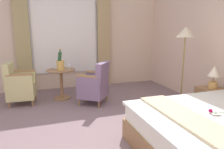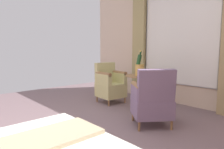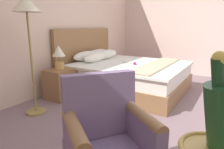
# 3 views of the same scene
# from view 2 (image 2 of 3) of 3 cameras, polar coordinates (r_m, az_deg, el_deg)

# --- Properties ---
(ground_plane) EXTENTS (7.47, 7.47, 0.00)m
(ground_plane) POSITION_cam_2_polar(r_m,az_deg,el_deg) (2.75, -16.65, -18.94)
(ground_plane) COLOR slate
(wall_window_side) EXTENTS (0.27, 5.48, 2.93)m
(wall_window_side) POSITION_cam_2_polar(r_m,az_deg,el_deg) (4.66, 19.07, 9.85)
(wall_window_side) COLOR beige
(wall_window_side) RESTS_ON ground
(side_table_round) EXTENTS (0.66, 0.66, 0.70)m
(side_table_round) POSITION_cam_2_polar(r_m,az_deg,el_deg) (4.02, 8.60, -3.90)
(side_table_round) COLOR olive
(side_table_round) RESTS_ON ground
(champagne_bucket) EXTENTS (0.18, 0.18, 0.49)m
(champagne_bucket) POSITION_cam_2_polar(r_m,az_deg,el_deg) (3.90, 7.82, 1.89)
(champagne_bucket) COLOR tan
(champagne_bucket) RESTS_ON side_table_round
(wine_glass_near_bucket) EXTENTS (0.08, 0.08, 0.14)m
(wine_glass_near_bucket) POSITION_cam_2_polar(r_m,az_deg,el_deg) (3.86, 11.06, 0.99)
(wine_glass_near_bucket) COLOR white
(wine_glass_near_bucket) RESTS_ON side_table_round
(wine_glass_near_edge) EXTENTS (0.08, 0.08, 0.15)m
(wine_glass_near_edge) POSITION_cam_2_polar(r_m,az_deg,el_deg) (4.16, 8.96, 1.58)
(wine_glass_near_edge) COLOR white
(wine_glass_near_edge) RESTS_ON side_table_round
(snack_plate) EXTENTS (0.18, 0.18, 0.04)m
(snack_plate) POSITION_cam_2_polar(r_m,az_deg,el_deg) (4.14, 9.82, 0.15)
(snack_plate) COLOR white
(snack_plate) RESTS_ON side_table_round
(armchair_by_window) EXTENTS (0.78, 0.78, 0.92)m
(armchair_by_window) POSITION_cam_2_polar(r_m,az_deg,el_deg) (3.19, 11.46, -7.08)
(armchair_by_window) COLOR olive
(armchair_by_window) RESTS_ON ground
(armchair_facing_bed) EXTENTS (0.58, 0.60, 0.90)m
(armchair_facing_bed) POSITION_cam_2_polar(r_m,az_deg,el_deg) (4.57, -0.65, -2.74)
(armchair_facing_bed) COLOR olive
(armchair_facing_bed) RESTS_ON ground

